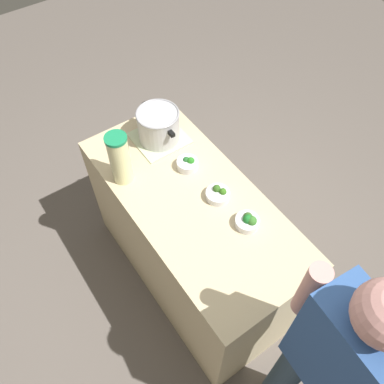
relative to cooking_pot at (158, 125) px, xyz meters
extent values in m
plane|color=#675D56|center=(0.46, -0.09, -0.99)|extent=(8.00, 8.00, 0.00)
cube|color=beige|center=(0.46, -0.09, -0.55)|extent=(1.40, 0.64, 0.88)
cube|color=beige|center=(0.00, 0.00, -0.10)|extent=(0.28, 0.29, 0.01)
cylinder|color=#B7B7BC|center=(0.00, 0.00, -0.01)|extent=(0.24, 0.24, 0.19)
torus|color=#99999E|center=(0.00, 0.00, 0.09)|extent=(0.24, 0.24, 0.01)
cube|color=black|center=(-0.14, 0.00, 0.05)|extent=(0.04, 0.02, 0.02)
cube|color=black|center=(0.14, 0.00, 0.05)|extent=(0.04, 0.02, 0.02)
cylinder|color=#F0EBA8|center=(0.14, -0.32, 0.04)|extent=(0.11, 0.11, 0.30)
cylinder|color=#19824F|center=(0.14, -0.32, 0.20)|extent=(0.11, 0.11, 0.02)
ellipsoid|color=yellow|center=(0.15, -0.32, 0.06)|extent=(0.04, 0.04, 0.01)
cylinder|color=silver|center=(0.53, 0.02, -0.09)|extent=(0.13, 0.13, 0.04)
ellipsoid|color=#38711E|center=(0.54, 0.04, -0.07)|extent=(0.04, 0.04, 0.04)
ellipsoid|color=#356520|center=(0.51, 0.03, -0.06)|extent=(0.04, 0.04, 0.05)
cylinder|color=silver|center=(0.75, 0.04, -0.09)|extent=(0.12, 0.12, 0.04)
ellipsoid|color=#3A6328|center=(0.74, 0.05, -0.07)|extent=(0.05, 0.05, 0.05)
ellipsoid|color=#1F752A|center=(0.75, 0.04, -0.06)|extent=(0.05, 0.05, 0.06)
ellipsoid|color=#3A792D|center=(0.77, 0.05, -0.06)|extent=(0.05, 0.05, 0.06)
cylinder|color=silver|center=(0.27, 0.01, -0.08)|extent=(0.12, 0.12, 0.05)
ellipsoid|color=#26672C|center=(0.26, 0.01, -0.06)|extent=(0.04, 0.04, 0.04)
ellipsoid|color=#287D21|center=(0.28, 0.03, -0.06)|extent=(0.04, 0.04, 0.05)
cylinder|color=#33495E|center=(1.35, -0.14, -0.56)|extent=(0.14, 0.14, 0.86)
cube|color=#305491|center=(1.45, -0.14, 0.15)|extent=(0.36, 0.23, 0.56)
cylinder|color=tan|center=(1.24, -0.14, 0.28)|extent=(0.08, 0.08, 0.30)
camera|label=1|loc=(1.46, -0.79, 1.61)|focal=37.68mm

